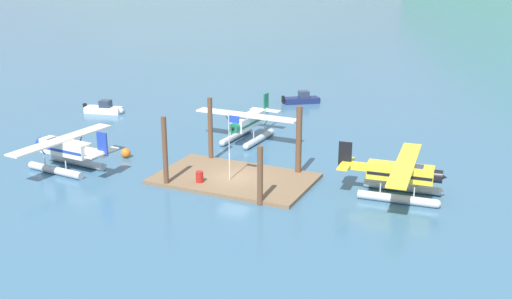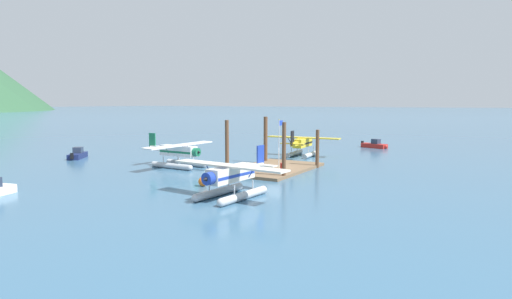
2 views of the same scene
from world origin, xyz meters
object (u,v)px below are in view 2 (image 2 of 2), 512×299
Objects in this scene: flagpole at (279,137)px; boat_navy_open_north at (78,155)px; boat_red_open_se at (375,145)px; fuel_drum at (283,167)px; seaplane_cream_port_aft at (231,178)px; mooring_buoy at (203,182)px; seaplane_yellow_stbd_fwd at (303,145)px; seaplane_white_bow_left at (179,154)px.

flagpole is 1.26× the size of boat_navy_open_north.
flagpole reaches higher than boat_red_open_se.
fuel_drum is 12.11m from seaplane_cream_port_aft.
mooring_buoy is 0.08× the size of seaplane_cream_port_aft.
flagpole reaches higher than seaplane_cream_port_aft.
seaplane_yellow_stbd_fwd is 1.00× the size of seaplane_cream_port_aft.
boat_red_open_se is at bearing -43.68° from boat_navy_open_north.
fuel_drum reaches higher than mooring_buoy.
flagpole reaches higher than seaplane_white_bow_left.
seaplane_white_bow_left is (-1.86, 12.64, 0.84)m from fuel_drum.
boat_red_open_se is (32.45, -14.52, -1.09)m from seaplane_white_bow_left.
flagpole is 3.87m from fuel_drum.
flagpole is 12.04m from seaplane_white_bow_left.
seaplane_yellow_stbd_fwd is (24.08, 0.80, 1.15)m from mooring_buoy.
boat_navy_open_north is at bearing 99.13° from flagpole.
seaplane_white_bow_left and seaplane_cream_port_aft have the same top height.
boat_red_open_se is at bearing -20.73° from seaplane_yellow_stbd_fwd.
flagpole is 6.31× the size of mooring_buoy.
mooring_buoy is 27.28m from boat_navy_open_north.
boat_navy_open_north is at bearing 75.33° from mooring_buoy.
seaplane_white_bow_left reaches higher than boat_navy_open_north.
boat_navy_open_north is at bearing 123.85° from seaplane_yellow_stbd_fwd.
flagpole is at bearing -80.87° from boat_navy_open_north.
seaplane_yellow_stbd_fwd is at bearing 1.90° from mooring_buoy.
fuel_drum is 1.03× the size of mooring_buoy.
seaplane_white_bow_left is 1.00× the size of seaplane_cream_port_aft.
seaplane_cream_port_aft is at bearing -106.94° from boat_navy_open_north.
seaplane_yellow_stbd_fwd is at bearing -56.15° from boat_navy_open_north.
seaplane_cream_port_aft is at bearing -125.96° from seaplane_white_bow_left.
boat_red_open_se is (28.58, -3.32, -3.22)m from flagpole.
flagpole is at bearing 11.23° from seaplane_cream_port_aft.
boat_navy_open_north is (6.91, 26.39, 0.06)m from mooring_buoy.
boat_red_open_se reaches higher than mooring_buoy.
fuel_drum is at bearing 6.36° from seaplane_cream_port_aft.
boat_navy_open_north is at bearing 92.26° from seaplane_white_bow_left.
seaplane_white_bow_left and seaplane_yellow_stbd_fwd have the same top height.
flagpole is at bearing -167.84° from seaplane_yellow_stbd_fwd.
fuel_drum is 10.03m from mooring_buoy.
seaplane_yellow_stbd_fwd reaches higher than mooring_buoy.
boat_navy_open_north is (9.47, 31.09, -1.09)m from seaplane_cream_port_aft.
boat_red_open_se reaches higher than fuel_drum.
flagpole is at bearing 35.67° from fuel_drum.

